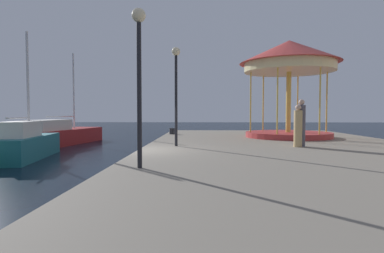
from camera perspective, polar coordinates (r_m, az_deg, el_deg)
ground_plane at (r=12.37m, az=-9.70°, el=-7.86°), size 120.00×120.00×0.00m
quay_dock at (r=12.60m, az=18.90°, el=-5.93°), size 12.25×26.57×0.80m
sailboat_red at (r=23.54m, az=-22.70°, el=-1.38°), size 3.19×7.42×6.63m
sailboat_teal at (r=16.99m, az=-28.22°, el=-2.84°), size 2.47×5.53×6.20m
carousel at (r=19.04m, az=17.34°, el=10.70°), size 5.66×5.66×5.57m
lamp_post_near_edge at (r=8.21m, az=-9.68°, el=12.16°), size 0.36×0.36×4.07m
lamp_post_mid_promenade at (r=13.37m, az=-2.94°, el=8.77°), size 0.36×0.36×4.19m
bollard_south at (r=20.70m, az=-3.37°, el=-0.85°), size 0.24×0.24×0.40m
bollard_north at (r=20.69m, az=-3.83°, el=-0.85°), size 0.24×0.24×0.40m
person_by_the_water at (r=13.66m, az=18.83°, el=-0.11°), size 0.34×0.34×1.76m
person_near_carousel at (r=13.89m, az=19.36°, el=0.38°), size 0.34×0.34×1.99m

